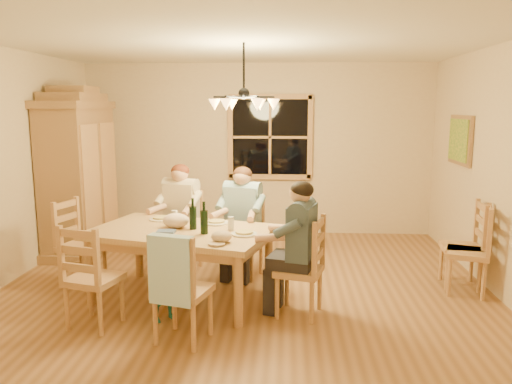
# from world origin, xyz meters

# --- Properties ---
(floor) EXTENTS (5.50, 5.50, 0.00)m
(floor) POSITION_xyz_m (0.00, 0.00, 0.00)
(floor) COLOR brown
(floor) RESTS_ON ground
(ceiling) EXTENTS (5.50, 5.00, 0.02)m
(ceiling) POSITION_xyz_m (0.00, 0.00, 2.70)
(ceiling) COLOR white
(ceiling) RESTS_ON wall_back
(wall_back) EXTENTS (5.50, 0.02, 2.70)m
(wall_back) POSITION_xyz_m (0.00, 2.50, 1.35)
(wall_back) COLOR beige
(wall_back) RESTS_ON floor
(wall_left) EXTENTS (0.02, 5.00, 2.70)m
(wall_left) POSITION_xyz_m (-2.75, 0.00, 1.35)
(wall_left) COLOR beige
(wall_left) RESTS_ON floor
(wall_right) EXTENTS (0.02, 5.00, 2.70)m
(wall_right) POSITION_xyz_m (2.75, 0.00, 1.35)
(wall_right) COLOR beige
(wall_right) RESTS_ON floor
(window) EXTENTS (1.30, 0.06, 1.30)m
(window) POSITION_xyz_m (0.20, 2.47, 1.55)
(window) COLOR black
(window) RESTS_ON wall_back
(painting) EXTENTS (0.06, 0.78, 0.64)m
(painting) POSITION_xyz_m (2.71, 1.20, 1.60)
(painting) COLOR #8C5F3D
(painting) RESTS_ON wall_right
(chandelier) EXTENTS (0.77, 0.68, 0.71)m
(chandelier) POSITION_xyz_m (-0.00, 0.00, 2.08)
(chandelier) COLOR black
(chandelier) RESTS_ON ceiling
(armoire) EXTENTS (0.66, 1.40, 2.30)m
(armoire) POSITION_xyz_m (-2.42, 1.27, 1.06)
(armoire) COLOR #8C5F3D
(armoire) RESTS_ON floor
(dining_table) EXTENTS (2.07, 1.58, 0.76)m
(dining_table) POSITION_xyz_m (-0.63, -0.42, 0.66)
(dining_table) COLOR tan
(dining_table) RESTS_ON floor
(chair_far_left) EXTENTS (0.54, 0.52, 0.99)m
(chair_far_left) POSITION_xyz_m (-0.84, 0.54, 0.30)
(chair_far_left) COLOR #AE7D4C
(chair_far_left) RESTS_ON floor
(chair_far_right) EXTENTS (0.54, 0.52, 0.99)m
(chair_far_right) POSITION_xyz_m (-0.05, 0.32, 0.30)
(chair_far_right) COLOR #AE7D4C
(chair_far_right) RESTS_ON floor
(chair_near_left) EXTENTS (0.54, 0.52, 0.99)m
(chair_near_left) POSITION_xyz_m (-1.31, -1.13, 0.30)
(chair_near_left) COLOR #AE7D4C
(chair_near_left) RESTS_ON floor
(chair_near_right) EXTENTS (0.54, 0.52, 0.99)m
(chair_near_right) POSITION_xyz_m (-0.42, -1.38, 0.30)
(chair_near_right) COLOR #AE7D4C
(chair_near_right) RESTS_ON floor
(chair_end_left) EXTENTS (0.52, 0.54, 0.99)m
(chair_end_left) POSITION_xyz_m (-1.86, -0.08, 0.30)
(chair_end_left) COLOR #AE7D4C
(chair_end_left) RESTS_ON floor
(chair_end_right) EXTENTS (0.52, 0.54, 0.99)m
(chair_end_right) POSITION_xyz_m (0.60, -0.76, 0.30)
(chair_end_right) COLOR #AE7D4C
(chair_end_right) RESTS_ON floor
(adult_woman) EXTENTS (0.48, 0.51, 0.87)m
(adult_woman) POSITION_xyz_m (-0.84, 0.54, 0.84)
(adult_woman) COLOR beige
(adult_woman) RESTS_ON floor
(adult_plaid_man) EXTENTS (0.48, 0.51, 0.87)m
(adult_plaid_man) POSITION_xyz_m (-0.05, 0.32, 0.84)
(adult_plaid_man) COLOR teal
(adult_plaid_man) RESTS_ON floor
(adult_slate_man) EXTENTS (0.51, 0.48, 0.87)m
(adult_slate_man) POSITION_xyz_m (0.60, -0.76, 0.84)
(adult_slate_man) COLOR #3F5166
(adult_slate_man) RESTS_ON floor
(towel) EXTENTS (0.39, 0.20, 0.58)m
(towel) POSITION_xyz_m (-0.47, -1.56, 0.70)
(towel) COLOR #A5CAE0
(towel) RESTS_ON chair_near_right
(wine_bottle_a) EXTENTS (0.08, 0.08, 0.33)m
(wine_bottle_a) POSITION_xyz_m (-0.51, -0.40, 0.93)
(wine_bottle_a) COLOR black
(wine_bottle_a) RESTS_ON dining_table
(wine_bottle_b) EXTENTS (0.08, 0.08, 0.33)m
(wine_bottle_b) POSITION_xyz_m (-0.36, -0.58, 0.93)
(wine_bottle_b) COLOR black
(wine_bottle_b) RESTS_ON dining_table
(plate_woman) EXTENTS (0.26, 0.26, 0.02)m
(plate_woman) POSITION_xyz_m (-0.95, -0.01, 0.77)
(plate_woman) COLOR white
(plate_woman) RESTS_ON dining_table
(plate_plaid) EXTENTS (0.26, 0.26, 0.02)m
(plate_plaid) POSITION_xyz_m (-0.29, -0.15, 0.77)
(plate_plaid) COLOR white
(plate_plaid) RESTS_ON dining_table
(plate_slate) EXTENTS (0.26, 0.26, 0.02)m
(plate_slate) POSITION_xyz_m (0.05, -0.61, 0.77)
(plate_slate) COLOR white
(plate_slate) RESTS_ON dining_table
(wine_glass_a) EXTENTS (0.06, 0.06, 0.14)m
(wine_glass_a) POSITION_xyz_m (-0.76, -0.13, 0.83)
(wine_glass_a) COLOR silver
(wine_glass_a) RESTS_ON dining_table
(wine_glass_b) EXTENTS (0.06, 0.06, 0.14)m
(wine_glass_b) POSITION_xyz_m (-0.10, -0.42, 0.83)
(wine_glass_b) COLOR silver
(wine_glass_b) RESTS_ON dining_table
(cap) EXTENTS (0.20, 0.20, 0.11)m
(cap) POSITION_xyz_m (-0.14, -0.89, 0.82)
(cap) COLOR tan
(cap) RESTS_ON dining_table
(napkin) EXTENTS (0.21, 0.18, 0.03)m
(napkin) POSITION_xyz_m (-0.75, -0.60, 0.78)
(napkin) COLOR #465781
(napkin) RESTS_ON dining_table
(cloth_bundle) EXTENTS (0.28, 0.22, 0.15)m
(cloth_bundle) POSITION_xyz_m (-0.70, -0.35, 0.84)
(cloth_bundle) COLOR beige
(cloth_bundle) RESTS_ON dining_table
(child) EXTENTS (0.35, 0.34, 0.81)m
(child) POSITION_xyz_m (-0.69, -0.97, 0.41)
(child) COLOR #176865
(child) RESTS_ON floor
(chair_spare_front) EXTENTS (0.47, 0.48, 0.99)m
(chair_spare_front) POSITION_xyz_m (2.45, 0.14, 0.30)
(chair_spare_front) COLOR #AE7D4C
(chair_spare_front) RESTS_ON floor
(chair_spare_back) EXTENTS (0.54, 0.55, 0.99)m
(chair_spare_back) POSITION_xyz_m (2.45, -0.06, 0.30)
(chair_spare_back) COLOR #AE7D4C
(chair_spare_back) RESTS_ON floor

